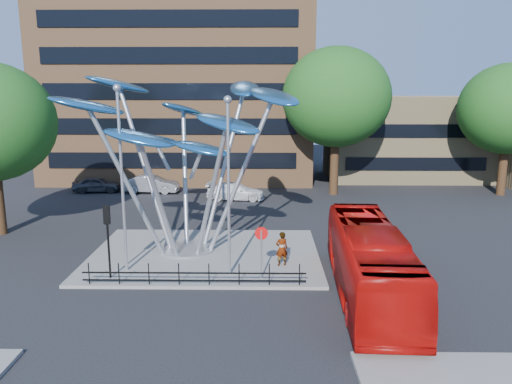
{
  "coord_description": "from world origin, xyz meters",
  "views": [
    {
      "loc": [
        2.07,
        -19.23,
        8.75
      ],
      "look_at": [
        1.74,
        4.0,
        3.92
      ],
      "focal_mm": 35.0,
      "sensor_mm": 36.0,
      "label": 1
    }
  ],
  "objects_px": {
    "parked_car_mid": "(152,184)",
    "pedestrian": "(282,249)",
    "traffic_light_island": "(107,226)",
    "no_entry_sign_island": "(261,244)",
    "parked_car_left": "(97,184)",
    "street_lamp_right": "(228,171)",
    "tree_right": "(336,97)",
    "leaf_sculpture": "(183,125)",
    "tree_far": "(509,109)",
    "street_lamp_left": "(121,163)",
    "red_bus": "(369,262)",
    "parked_car_right": "(236,191)"
  },
  "relations": [
    {
      "from": "tree_right",
      "to": "no_entry_sign_island",
      "type": "xyz_separation_m",
      "value": [
        -6.0,
        -19.48,
        -6.22
      ]
    },
    {
      "from": "red_bus",
      "to": "street_lamp_right",
      "type": "bearing_deg",
      "value": 164.17
    },
    {
      "from": "red_bus",
      "to": "pedestrian",
      "type": "height_order",
      "value": "red_bus"
    },
    {
      "from": "leaf_sculpture",
      "to": "pedestrian",
      "type": "relative_size",
      "value": 7.41
    },
    {
      "from": "no_entry_sign_island",
      "to": "parked_car_left",
      "type": "distance_m",
      "value": 24.57
    },
    {
      "from": "pedestrian",
      "to": "parked_car_mid",
      "type": "bearing_deg",
      "value": -76.19
    },
    {
      "from": "traffic_light_island",
      "to": "no_entry_sign_island",
      "type": "relative_size",
      "value": 1.4
    },
    {
      "from": "traffic_light_island",
      "to": "parked_car_left",
      "type": "xyz_separation_m",
      "value": [
        -7.21,
        20.04,
        -1.94
      ]
    },
    {
      "from": "tree_right",
      "to": "traffic_light_island",
      "type": "bearing_deg",
      "value": -123.69
    },
    {
      "from": "tree_far",
      "to": "parked_car_left",
      "type": "bearing_deg",
      "value": 179.1
    },
    {
      "from": "traffic_light_island",
      "to": "parked_car_left",
      "type": "distance_m",
      "value": 21.38
    },
    {
      "from": "tree_far",
      "to": "pedestrian",
      "type": "distance_m",
      "value": 26.7
    },
    {
      "from": "tree_right",
      "to": "parked_car_left",
      "type": "height_order",
      "value": "tree_right"
    },
    {
      "from": "leaf_sculpture",
      "to": "parked_car_mid",
      "type": "bearing_deg",
      "value": 108.87
    },
    {
      "from": "tree_far",
      "to": "no_entry_sign_island",
      "type": "xyz_separation_m",
      "value": [
        -20.0,
        -19.48,
        -5.29
      ]
    },
    {
      "from": "tree_far",
      "to": "street_lamp_right",
      "type": "xyz_separation_m",
      "value": [
        -21.5,
        -19.0,
        -2.01
      ]
    },
    {
      "from": "tree_far",
      "to": "traffic_light_island",
      "type": "height_order",
      "value": "tree_far"
    },
    {
      "from": "traffic_light_island",
      "to": "parked_car_right",
      "type": "distance_m",
      "value": 18.08
    },
    {
      "from": "parked_car_left",
      "to": "street_lamp_right",
      "type": "bearing_deg",
      "value": -153.29
    },
    {
      "from": "tree_far",
      "to": "street_lamp_left",
      "type": "height_order",
      "value": "tree_far"
    },
    {
      "from": "tree_far",
      "to": "red_bus",
      "type": "distance_m",
      "value": 26.65
    },
    {
      "from": "street_lamp_left",
      "to": "no_entry_sign_island",
      "type": "height_order",
      "value": "street_lamp_left"
    },
    {
      "from": "traffic_light_island",
      "to": "no_entry_sign_island",
      "type": "height_order",
      "value": "traffic_light_island"
    },
    {
      "from": "parked_car_right",
      "to": "tree_far",
      "type": "bearing_deg",
      "value": -80.16
    },
    {
      "from": "leaf_sculpture",
      "to": "traffic_light_island",
      "type": "xyz_separation_m",
      "value": [
        -2.93,
        -4.18,
        -4.26
      ]
    },
    {
      "from": "no_entry_sign_island",
      "to": "red_bus",
      "type": "relative_size",
      "value": 0.22
    },
    {
      "from": "street_lamp_left",
      "to": "parked_car_mid",
      "type": "distance_m",
      "value": 19.63
    },
    {
      "from": "tree_far",
      "to": "parked_car_mid",
      "type": "xyz_separation_m",
      "value": [
        -29.43,
        0.36,
        -6.35
      ]
    },
    {
      "from": "parked_car_mid",
      "to": "pedestrian",
      "type": "bearing_deg",
      "value": -147.16
    },
    {
      "from": "pedestrian",
      "to": "leaf_sculpture",
      "type": "bearing_deg",
      "value": -41.64
    },
    {
      "from": "tree_right",
      "to": "tree_far",
      "type": "xyz_separation_m",
      "value": [
        14.0,
        0.0,
        -0.93
      ]
    },
    {
      "from": "tree_far",
      "to": "no_entry_sign_island",
      "type": "distance_m",
      "value": 28.42
    },
    {
      "from": "parked_car_left",
      "to": "parked_car_right",
      "type": "xyz_separation_m",
      "value": [
        12.1,
        -2.74,
        -0.0
      ]
    },
    {
      "from": "street_lamp_right",
      "to": "no_entry_sign_island",
      "type": "bearing_deg",
      "value": -17.87
    },
    {
      "from": "parked_car_left",
      "to": "parked_car_mid",
      "type": "height_order",
      "value": "parked_car_mid"
    },
    {
      "from": "no_entry_sign_island",
      "to": "parked_car_right",
      "type": "distance_m",
      "value": 17.45
    },
    {
      "from": "street_lamp_right",
      "to": "street_lamp_left",
      "type": "bearing_deg",
      "value": 174.29
    },
    {
      "from": "tree_far",
      "to": "pedestrian",
      "type": "relative_size",
      "value": 6.29
    },
    {
      "from": "tree_far",
      "to": "no_entry_sign_island",
      "type": "relative_size",
      "value": 4.41
    },
    {
      "from": "street_lamp_right",
      "to": "red_bus",
      "type": "distance_m",
      "value": 7.35
    },
    {
      "from": "red_bus",
      "to": "parked_car_right",
      "type": "relative_size",
      "value": 2.37
    },
    {
      "from": "leaf_sculpture",
      "to": "no_entry_sign_island",
      "type": "height_order",
      "value": "leaf_sculpture"
    },
    {
      "from": "tree_far",
      "to": "parked_car_mid",
      "type": "relative_size",
      "value": 2.35
    },
    {
      "from": "no_entry_sign_island",
      "to": "pedestrian",
      "type": "relative_size",
      "value": 1.43
    },
    {
      "from": "leaf_sculpture",
      "to": "parked_car_right",
      "type": "height_order",
      "value": "leaf_sculpture"
    },
    {
      "from": "traffic_light_island",
      "to": "tree_right",
      "type": "bearing_deg",
      "value": 56.31
    },
    {
      "from": "street_lamp_left",
      "to": "parked_car_left",
      "type": "relative_size",
      "value": 2.21
    },
    {
      "from": "red_bus",
      "to": "parked_car_right",
      "type": "bearing_deg",
      "value": 112.19
    },
    {
      "from": "street_lamp_right",
      "to": "pedestrian",
      "type": "bearing_deg",
      "value": 26.81
    },
    {
      "from": "traffic_light_island",
      "to": "pedestrian",
      "type": "height_order",
      "value": "traffic_light_island"
    }
  ]
}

